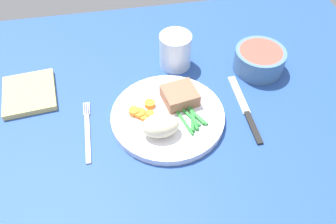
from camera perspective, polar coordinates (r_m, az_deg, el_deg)
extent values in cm
cube|color=#234793|center=(78.82, -1.73, -1.79)|extent=(120.00, 90.00, 2.00)
cylinder|color=white|center=(77.47, 0.00, -0.88)|extent=(24.66, 24.66, 1.60)
cube|color=#936047|center=(78.80, 1.88, 2.64)|extent=(8.29, 7.90, 2.99)
ellipsoid|color=beige|center=(72.08, -1.11, -2.17)|extent=(7.60, 5.34, 4.52)
cylinder|color=orange|center=(77.09, -5.45, 0.08)|extent=(2.26, 2.26, 1.21)
cylinder|color=orange|center=(76.80, -4.54, -0.17)|extent=(2.51, 2.51, 1.03)
cylinder|color=orange|center=(76.62, -3.79, -0.37)|extent=(2.50, 2.50, 0.83)
cylinder|color=orange|center=(76.18, -2.87, -0.48)|extent=(1.80, 1.80, 1.21)
cylinder|color=orange|center=(78.41, -2.93, 1.28)|extent=(2.33, 2.33, 1.07)
cylinder|color=#2D8C38|center=(76.52, 3.94, -0.48)|extent=(1.03, 8.18, 0.81)
cylinder|color=#2D8C38|center=(75.32, 2.61, -1.57)|extent=(2.69, 7.39, 0.62)
cylinder|color=#2D8C38|center=(77.08, 3.97, -0.08)|extent=(3.91, 7.38, 0.70)
cylinder|color=#2D8C38|center=(76.97, 4.14, -0.17)|extent=(4.61, 7.48, 0.71)
cylinder|color=#2D8C38|center=(76.51, 3.40, -0.55)|extent=(3.81, 6.46, 0.65)
cylinder|color=#2D8C38|center=(75.54, 3.96, -1.37)|extent=(1.93, 5.88, 0.78)
cube|color=silver|center=(76.60, -12.68, -4.03)|extent=(1.00, 13.00, 0.40)
cube|color=silver|center=(82.09, -13.27, 0.45)|extent=(0.24, 3.60, 0.40)
cube|color=silver|center=(82.05, -13.00, 0.49)|extent=(0.24, 3.60, 0.40)
cube|color=silver|center=(82.01, -12.72, 0.52)|extent=(0.24, 3.60, 0.40)
cube|color=silver|center=(81.97, -12.45, 0.56)|extent=(0.24, 3.60, 0.40)
cube|color=black|center=(78.61, 13.42, -2.41)|extent=(1.30, 9.00, 0.64)
cube|color=silver|center=(84.64, 11.22, 2.75)|extent=(1.70, 12.00, 0.40)
cylinder|color=silver|center=(88.38, 1.17, 9.77)|extent=(7.80, 7.80, 8.68)
cylinder|color=silver|center=(90.07, 1.15, 8.45)|extent=(7.18, 7.18, 3.37)
cylinder|color=#4C7299|center=(90.82, 14.33, 8.03)|extent=(12.19, 12.19, 5.55)
cylinder|color=#B24C3F|center=(90.05, 14.48, 8.64)|extent=(10.36, 10.36, 3.05)
cube|color=#DBBC6B|center=(88.67, -21.25, 2.82)|extent=(12.88, 14.15, 1.37)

